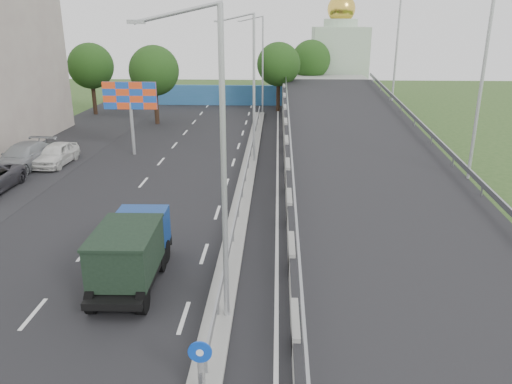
# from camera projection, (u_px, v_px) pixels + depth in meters

# --- Properties ---
(road_surface) EXTENTS (26.00, 90.00, 0.04)m
(road_surface) POSITION_uv_depth(u_px,v_px,m) (196.00, 189.00, 30.52)
(road_surface) COLOR black
(road_surface) RESTS_ON ground
(median) EXTENTS (1.00, 44.00, 0.20)m
(median) POSITION_uv_depth(u_px,v_px,m) (248.00, 169.00, 34.14)
(median) COLOR gray
(median) RESTS_ON ground
(overpass_ramp) EXTENTS (10.00, 50.00, 3.50)m
(overpass_ramp) POSITION_uv_depth(u_px,v_px,m) (360.00, 147.00, 33.30)
(overpass_ramp) COLOR gray
(overpass_ramp) RESTS_ON ground
(median_guardrail) EXTENTS (0.09, 44.00, 0.71)m
(median_guardrail) POSITION_uv_depth(u_px,v_px,m) (248.00, 160.00, 33.93)
(median_guardrail) COLOR gray
(median_guardrail) RESTS_ON median
(sign_bollard) EXTENTS (0.64, 0.23, 1.67)m
(sign_bollard) POSITION_uv_depth(u_px,v_px,m) (201.00, 367.00, 13.21)
(sign_bollard) COLOR black
(sign_bollard) RESTS_ON median
(lamp_post_near) EXTENTS (2.74, 0.18, 10.08)m
(lamp_post_near) POSITION_uv_depth(u_px,v_px,m) (217.00, 156.00, 15.27)
(lamp_post_near) COLOR #B2B5B7
(lamp_post_near) RESTS_ON median
(lamp_post_mid) EXTENTS (2.74, 0.18, 10.08)m
(lamp_post_mid) POSITION_uv_depth(u_px,v_px,m) (251.00, 81.00, 34.17)
(lamp_post_mid) COLOR #B2B5B7
(lamp_post_mid) RESTS_ON median
(lamp_post_far) EXTENTS (2.74, 0.18, 10.08)m
(lamp_post_far) POSITION_uv_depth(u_px,v_px,m) (261.00, 60.00, 53.07)
(lamp_post_far) COLOR #B2B5B7
(lamp_post_far) RESTS_ON median
(blue_wall) EXTENTS (30.00, 0.50, 2.40)m
(blue_wall) POSITION_uv_depth(u_px,v_px,m) (229.00, 95.00, 60.40)
(blue_wall) COLOR #276292
(blue_wall) RESTS_ON ground
(church) EXTENTS (7.00, 7.00, 13.80)m
(church) POSITION_uv_depth(u_px,v_px,m) (339.00, 56.00, 66.06)
(church) COLOR #B2CCAD
(church) RESTS_ON ground
(billboard) EXTENTS (4.00, 0.24, 5.50)m
(billboard) POSITION_uv_depth(u_px,v_px,m) (130.00, 100.00, 36.96)
(billboard) COLOR #B2B5B7
(billboard) RESTS_ON ground
(tree_left_mid) EXTENTS (4.80, 4.80, 7.60)m
(tree_left_mid) POSITION_uv_depth(u_px,v_px,m) (154.00, 71.00, 48.01)
(tree_left_mid) COLOR black
(tree_left_mid) RESTS_ON ground
(tree_median_far) EXTENTS (4.80, 4.80, 7.60)m
(tree_median_far) POSITION_uv_depth(u_px,v_px,m) (279.00, 64.00, 55.09)
(tree_median_far) COLOR black
(tree_median_far) RESTS_ON ground
(tree_left_far) EXTENTS (4.80, 4.80, 7.60)m
(tree_left_far) POSITION_uv_depth(u_px,v_px,m) (91.00, 66.00, 53.06)
(tree_left_far) COLOR black
(tree_left_far) RESTS_ON ground
(tree_ramp_far) EXTENTS (4.80, 4.80, 7.60)m
(tree_ramp_far) POSITION_uv_depth(u_px,v_px,m) (311.00, 60.00, 61.54)
(tree_ramp_far) COLOR black
(tree_ramp_far) RESTS_ON ground
(dump_truck) EXTENTS (2.30, 5.71, 2.50)m
(dump_truck) POSITION_uv_depth(u_px,v_px,m) (132.00, 250.00, 19.21)
(dump_truck) COLOR black
(dump_truck) RESTS_ON ground
(parked_car_d) EXTENTS (2.83, 6.10, 1.72)m
(parked_car_d) POSITION_uv_depth(u_px,v_px,m) (24.00, 157.00, 34.37)
(parked_car_d) COLOR #93979B
(parked_car_d) RESTS_ON ground
(parked_car_e) EXTENTS (2.00, 4.68, 1.58)m
(parked_car_e) POSITION_uv_depth(u_px,v_px,m) (56.00, 154.00, 35.35)
(parked_car_e) COLOR silver
(parked_car_e) RESTS_ON ground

